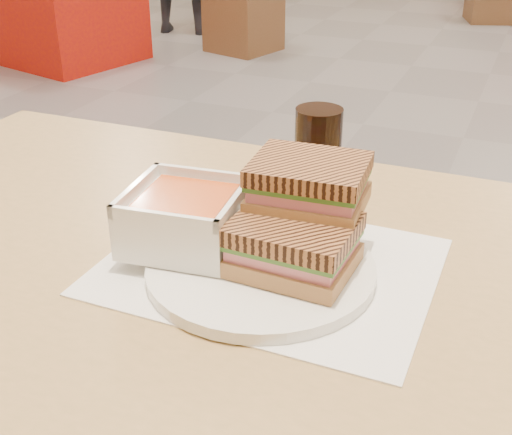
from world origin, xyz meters
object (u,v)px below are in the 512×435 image
at_px(cola_glass, 317,157).
at_px(bg_chair_0l, 39,26).
at_px(bg_table_0, 66,9).
at_px(bg_chair_0r, 244,17).
at_px(plate, 261,269).
at_px(panini_lower, 293,245).
at_px(main_table, 234,333).
at_px(soup_bowl, 186,219).

distance_m(cola_glass, bg_chair_0l, 4.16).
bearing_deg(bg_table_0, bg_chair_0r, 36.76).
relative_size(plate, bg_table_0, 0.28).
bearing_deg(panini_lower, main_table, 165.09).
relative_size(bg_table_0, bg_chair_0l, 2.06).
relative_size(plate, cola_glass, 1.93).
xyz_separation_m(soup_bowl, bg_table_0, (-2.58, 3.12, -0.46)).
height_order(soup_bowl, cola_glass, cola_glass).
bearing_deg(main_table, soup_bowl, -161.71).
height_order(main_table, cola_glass, cola_glass).
distance_m(main_table, bg_chair_0l, 4.23).
xyz_separation_m(main_table, cola_glass, (0.04, 0.18, 0.18)).
height_order(main_table, bg_chair_0l, main_table).
bearing_deg(soup_bowl, panini_lower, -2.16).
bearing_deg(main_table, bg_table_0, 130.34).
height_order(panini_lower, bg_chair_0l, panini_lower).
bearing_deg(panini_lower, bg_chair_0l, 133.53).
bearing_deg(main_table, cola_glass, 76.05).
xyz_separation_m(main_table, panini_lower, (0.08, -0.02, 0.16)).
bearing_deg(bg_chair_0l, main_table, -47.09).
height_order(plate, bg_chair_0r, plate).
relative_size(soup_bowl, bg_table_0, 0.15).
relative_size(main_table, panini_lower, 8.94).
relative_size(panini_lower, bg_chair_0l, 0.30).
xyz_separation_m(bg_chair_0l, bg_chair_0r, (1.20, 0.73, 0.02)).
distance_m(panini_lower, bg_chair_0l, 4.33).
bearing_deg(plate, cola_glass, 90.88).
distance_m(main_table, plate, 0.13).
bearing_deg(bg_chair_0l, bg_chair_0r, 31.48).
bearing_deg(cola_glass, bg_chair_0l, 135.07).
xyz_separation_m(panini_lower, bg_chair_0r, (-1.76, 3.84, -0.56)).
height_order(bg_table_0, bg_chair_0r, bg_table_0).
distance_m(cola_glass, bg_table_0, 3.99).
distance_m(main_table, soup_bowl, 0.17).
height_order(soup_bowl, bg_table_0, soup_bowl).
relative_size(cola_glass, bg_table_0, 0.14).
distance_m(main_table, cola_glass, 0.26).
bearing_deg(soup_bowl, plate, -6.02).
bearing_deg(cola_glass, panini_lower, -78.93).
xyz_separation_m(cola_glass, bg_table_0, (-2.68, 2.92, -0.48)).
xyz_separation_m(main_table, plate, (0.05, -0.03, 0.12)).
height_order(plate, bg_chair_0l, plate).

